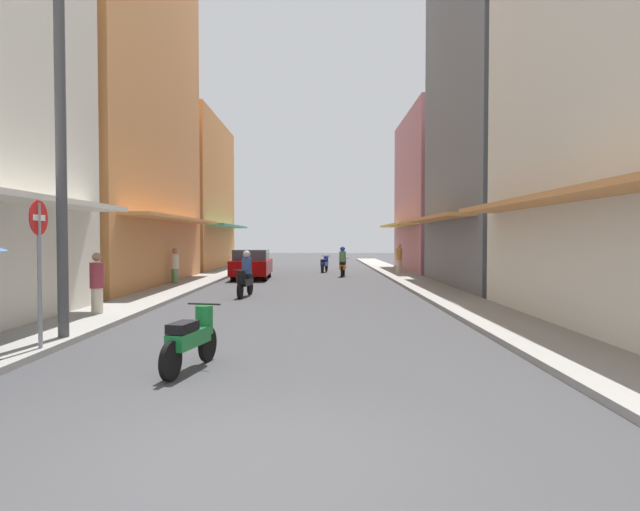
% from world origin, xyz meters
% --- Properties ---
extents(ground_plane, '(101.47, 101.47, 0.00)m').
position_xyz_m(ground_plane, '(0.00, 19.06, 0.00)').
color(ground_plane, '#38383A').
extents(sidewalk_left, '(1.76, 54.12, 0.12)m').
position_xyz_m(sidewalk_left, '(-4.89, 19.06, 0.06)').
color(sidewalk_left, gray).
rests_on(sidewalk_left, ground).
extents(sidewalk_right, '(1.76, 54.12, 0.12)m').
position_xyz_m(sidewalk_right, '(4.89, 19.06, 0.06)').
color(sidewalk_right, gray).
rests_on(sidewalk_right, ground).
extents(building_left_mid, '(7.05, 12.52, 17.08)m').
position_xyz_m(building_left_mid, '(-8.77, 18.03, 8.53)').
color(building_left_mid, '#D88C4C').
rests_on(building_left_mid, ground).
extents(building_left_far, '(7.05, 10.85, 9.59)m').
position_xyz_m(building_left_far, '(-8.77, 30.49, 4.79)').
color(building_left_far, '#D88C4C').
rests_on(building_left_far, ground).
extents(building_right_mid, '(7.05, 9.58, 15.17)m').
position_xyz_m(building_right_mid, '(8.77, 17.25, 7.58)').
color(building_right_mid, slate).
rests_on(building_right_mid, ground).
extents(building_right_far, '(7.05, 9.96, 9.39)m').
position_xyz_m(building_right_far, '(8.77, 27.96, 4.69)').
color(building_right_far, '#B7727F').
rests_on(building_right_far, ground).
extents(motorbike_orange, '(0.55, 1.81, 1.58)m').
position_xyz_m(motorbike_orange, '(1.83, 23.82, 0.70)').
color(motorbike_orange, black).
rests_on(motorbike_orange, ground).
extents(motorbike_black, '(0.56, 1.80, 1.58)m').
position_xyz_m(motorbike_black, '(-1.93, 13.86, 0.70)').
color(motorbike_black, black).
rests_on(motorbike_black, ground).
extents(motorbike_green, '(0.63, 1.79, 0.96)m').
position_xyz_m(motorbike_green, '(-1.32, 3.47, 0.50)').
color(motorbike_green, black).
rests_on(motorbike_green, ground).
extents(motorbike_blue, '(0.62, 1.79, 0.96)m').
position_xyz_m(motorbike_blue, '(0.90, 27.39, 0.50)').
color(motorbike_blue, black).
rests_on(motorbike_blue, ground).
extents(parked_car, '(1.83, 4.13, 1.45)m').
position_xyz_m(parked_car, '(-2.73, 21.94, 0.74)').
color(parked_car, '#8C0000').
rests_on(parked_car, ground).
extents(pedestrian_midway, '(0.34, 0.34, 1.59)m').
position_xyz_m(pedestrian_midway, '(-5.47, 18.05, 0.79)').
color(pedestrian_midway, '#598C59').
rests_on(pedestrian_midway, ground).
extents(pedestrian_foreground, '(0.34, 0.34, 1.64)m').
position_xyz_m(pedestrian_foreground, '(-4.96, 8.83, 0.82)').
color(pedestrian_foreground, beige).
rests_on(pedestrian_foreground, ground).
extents(pedestrian_far, '(0.34, 0.34, 1.70)m').
position_xyz_m(pedestrian_far, '(5.02, 25.46, 0.85)').
color(pedestrian_far, beige).
rests_on(pedestrian_far, ground).
extents(utility_pole, '(0.20, 1.20, 7.39)m').
position_xyz_m(utility_pole, '(-4.27, 5.57, 3.77)').
color(utility_pole, '#4C4C4F').
rests_on(utility_pole, ground).
extents(street_sign_no_entry, '(0.07, 0.60, 2.65)m').
position_xyz_m(street_sign_no_entry, '(-4.17, 4.52, 1.72)').
color(street_sign_no_entry, gray).
rests_on(street_sign_no_entry, ground).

